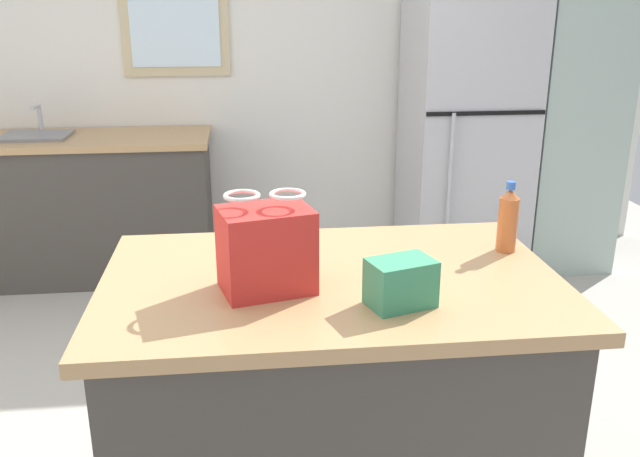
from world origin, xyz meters
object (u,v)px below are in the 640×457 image
(tall_cabinet, at_px, (568,91))
(kitchen_island, at_px, (330,407))
(refrigerator, at_px, (465,137))
(bottle, at_px, (508,220))
(small_box, at_px, (401,283))
(shopping_bag, at_px, (266,249))

(tall_cabinet, bearing_deg, kitchen_island, -128.11)
(refrigerator, xyz_separation_m, bottle, (-0.57, -2.19, 0.16))
(small_box, relative_size, bottle, 0.73)
(kitchen_island, height_order, small_box, small_box)
(kitchen_island, relative_size, refrigerator, 0.79)
(tall_cabinet, relative_size, shopping_bag, 7.97)
(shopping_bag, relative_size, small_box, 1.67)
(kitchen_island, distance_m, tall_cabinet, 3.05)
(kitchen_island, xyz_separation_m, small_box, (0.16, -0.22, 0.52))
(tall_cabinet, relative_size, bottle, 9.73)
(kitchen_island, height_order, refrigerator, refrigerator)
(shopping_bag, xyz_separation_m, small_box, (0.35, -0.15, -0.06))
(refrigerator, relative_size, small_box, 10.04)
(tall_cabinet, height_order, bottle, tall_cabinet)
(bottle, bearing_deg, small_box, -139.65)
(shopping_bag, bearing_deg, tall_cabinet, 49.96)
(kitchen_island, height_order, tall_cabinet, tall_cabinet)
(refrigerator, xyz_separation_m, small_box, (-1.01, -2.56, 0.12))
(refrigerator, distance_m, shopping_bag, 2.78)
(refrigerator, relative_size, bottle, 7.35)
(tall_cabinet, bearing_deg, bottle, -119.46)
(shopping_bag, distance_m, small_box, 0.39)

